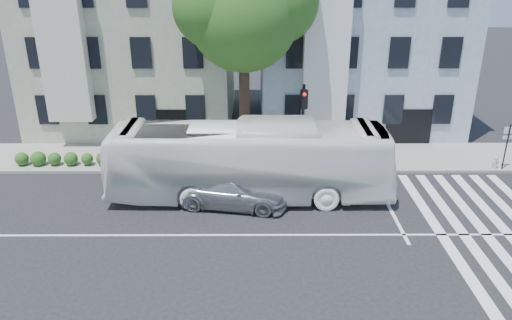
{
  "coord_description": "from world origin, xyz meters",
  "views": [
    {
      "loc": [
        0.52,
        -17.2,
        10.41
      ],
      "look_at": [
        0.59,
        2.04,
        2.4
      ],
      "focal_mm": 35.0,
      "sensor_mm": 36.0,
      "label": 1
    }
  ],
  "objects_px": {
    "bus": "(249,161)",
    "traffic_signal": "(303,118)",
    "sedan": "(230,190)",
    "fire_hydrant": "(495,162)"
  },
  "relations": [
    {
      "from": "bus",
      "to": "traffic_signal",
      "type": "distance_m",
      "value": 3.8
    },
    {
      "from": "bus",
      "to": "traffic_signal",
      "type": "xyz_separation_m",
      "value": [
        2.59,
        2.5,
        1.22
      ]
    },
    {
      "from": "bus",
      "to": "sedan",
      "type": "xyz_separation_m",
      "value": [
        -0.85,
        -0.84,
        -1.03
      ]
    },
    {
      "from": "traffic_signal",
      "to": "fire_hydrant",
      "type": "bearing_deg",
      "value": -17.81
    },
    {
      "from": "traffic_signal",
      "to": "fire_hydrant",
      "type": "xyz_separation_m",
      "value": [
        10.0,
        0.36,
        -2.5
      ]
    },
    {
      "from": "traffic_signal",
      "to": "bus",
      "type": "bearing_deg",
      "value": -155.87
    },
    {
      "from": "sedan",
      "to": "fire_hydrant",
      "type": "distance_m",
      "value": 13.94
    },
    {
      "from": "sedan",
      "to": "traffic_signal",
      "type": "distance_m",
      "value": 5.29
    },
    {
      "from": "sedan",
      "to": "bus",
      "type": "bearing_deg",
      "value": -35.73
    },
    {
      "from": "bus",
      "to": "sedan",
      "type": "height_order",
      "value": "bus"
    }
  ]
}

